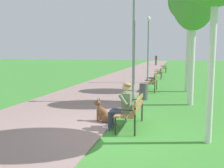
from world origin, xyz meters
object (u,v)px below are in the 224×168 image
birch_tree_third (190,1)px  park_bench_furthest (164,67)px  lamp_post_mid (148,49)px  pedestrian_distant (156,60)px  person_seated_on_near_bench (123,104)px  park_bench_mid (152,81)px  park_bench_far (159,72)px  litter_bin (144,91)px  lamp_post_near (134,42)px  park_bench_near (132,109)px  dog_brown (104,114)px

birch_tree_third → park_bench_furthest: bearing=97.6°
lamp_post_mid → pedestrian_distant: (-1.06, 22.57, -1.37)m
person_seated_on_near_bench → lamp_post_mid: (-0.41, 10.28, 1.53)m
park_bench_mid → park_bench_far: (-0.03, 6.35, 0.00)m
park_bench_far → litter_bin: (-0.12, -8.82, -0.16)m
park_bench_mid → lamp_post_near: (-0.51, -3.06, 1.89)m
pedestrian_distant → lamp_post_near: bearing=-87.7°
lamp_post_mid → birch_tree_third: (2.34, -3.18, 2.28)m
park_bench_furthest → pedestrian_distant: size_ratio=0.91×
park_bench_near → lamp_post_near: lamp_post_near is taller
lamp_post_near → pedestrian_distant: (-1.15, 29.10, -1.56)m
park_bench_far → birch_tree_third: birch_tree_third is taller
park_bench_far → lamp_post_near: size_ratio=0.32×
litter_bin → pedestrian_distant: bearing=93.0°
park_bench_near → park_bench_furthest: size_ratio=1.00×
park_bench_near → dog_brown: 0.91m
lamp_post_near → lamp_post_mid: 6.53m
dog_brown → person_seated_on_near_bench: bearing=-36.5°
person_seated_on_near_bench → lamp_post_near: lamp_post_near is taller
pedestrian_distant → dog_brown: bearing=-88.5°
park_bench_furthest → dog_brown: 18.97m
birch_tree_third → park_bench_mid: bearing=-170.7°
park_bench_far → lamp_post_near: 9.61m
lamp_post_mid → dog_brown: bearing=-91.3°
lamp_post_mid → park_bench_far: bearing=79.0°
park_bench_near → person_seated_on_near_bench: size_ratio=1.20×
park_bench_near → pedestrian_distant: size_ratio=0.91×
lamp_post_mid → park_bench_mid: bearing=-80.3°
park_bench_far → pedestrian_distant: bearing=94.7°
person_seated_on_near_bench → birch_tree_third: 8.28m
park_bench_near → litter_bin: 4.09m
dog_brown → birch_tree_third: birch_tree_third is taller
park_bench_near → birch_tree_third: birch_tree_third is taller
park_bench_mid → birch_tree_third: bearing=9.3°
park_bench_mid → park_bench_furthest: 12.61m
lamp_post_mid → pedestrian_distant: size_ratio=2.59×
pedestrian_distant → park_bench_mid: bearing=-86.4°
dog_brown → lamp_post_near: (0.32, 3.28, 2.14)m
litter_bin → pedestrian_distant: pedestrian_distant is taller
park_bench_near → dog_brown: size_ratio=1.87×
lamp_post_near → park_bench_far: bearing=87.1°
park_bench_mid → litter_bin: park_bench_mid is taller
birch_tree_third → litter_bin: 5.33m
lamp_post_near → litter_bin: lamp_post_near is taller
park_bench_near → lamp_post_mid: 10.18m
park_bench_furthest → dog_brown: bearing=-92.8°
park_bench_furthest → birch_tree_third: birch_tree_third is taller
person_seated_on_near_bench → lamp_post_mid: 10.40m
birch_tree_third → pedestrian_distant: (-3.41, 25.76, -3.65)m
dog_brown → pedestrian_distant: 32.39m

